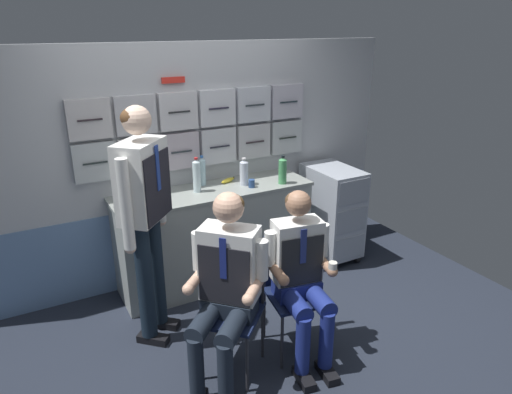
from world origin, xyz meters
TOP-DOWN VIEW (x-y plane):
  - ground at (0.00, 0.00)m, footprint 4.80×4.80m
  - galley_bulkhead at (0.01, 1.37)m, footprint 4.20×0.14m
  - galley_counter at (0.12, 1.09)m, footprint 1.80×0.53m
  - service_trolley at (1.36, 0.97)m, footprint 0.40×0.65m
  - folding_chair_left at (-0.23, -0.01)m, footprint 0.57×0.57m
  - crew_member_left at (-0.34, -0.12)m, footprint 0.68×0.68m
  - folding_chair_right at (0.24, -0.01)m, footprint 0.46×0.46m
  - crew_member_right at (0.22, -0.17)m, footprint 0.49×0.63m
  - crew_member_standing at (-0.64, 0.55)m, footprint 0.44×0.45m
  - water_bottle_clear at (0.08, 1.25)m, footprint 0.06×0.06m
  - sparkling_bottle_green at (0.42, 1.07)m, footprint 0.08×0.08m
  - water_bottle_short at (-0.03, 1.10)m, footprint 0.07×0.07m
  - water_bottle_tall at (0.74, 0.94)m, footprint 0.08×0.08m
  - espresso_cup_small at (-0.49, 1.18)m, footprint 0.07×0.07m
  - coffee_cup_white at (0.44, 0.98)m, footprint 0.06×0.06m
  - snack_banana at (0.31, 1.20)m, footprint 0.17×0.10m

SIDE VIEW (x-z plane):
  - ground at x=0.00m, z-range -0.04..0.00m
  - galley_counter at x=0.12m, z-range 0.00..0.91m
  - service_trolley at x=1.36m, z-range 0.03..0.98m
  - folding_chair_left at x=-0.23m, z-range 0.10..0.96m
  - folding_chair_right at x=0.24m, z-range 0.10..0.96m
  - crew_member_right at x=0.22m, z-range 0.06..1.31m
  - crew_member_left at x=-0.34m, z-range 0.08..1.39m
  - snack_banana at x=0.31m, z-range 0.91..0.95m
  - espresso_cup_small at x=-0.49m, z-range 0.91..0.98m
  - coffee_cup_white at x=0.44m, z-range 0.91..0.98m
  - sparkling_bottle_green at x=0.42m, z-range 0.90..1.15m
  - water_bottle_tall at x=0.74m, z-range 0.90..1.16m
  - water_bottle_clear at x=0.08m, z-range 0.90..1.18m
  - water_bottle_short at x=-0.03m, z-range 0.90..1.21m
  - galley_bulkhead at x=0.01m, z-range 0.00..2.15m
  - crew_member_standing at x=-0.64m, z-range 0.20..1.99m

